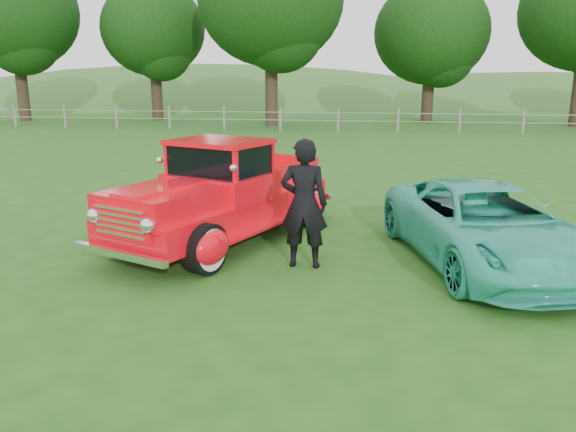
# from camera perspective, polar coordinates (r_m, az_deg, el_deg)

# --- Properties ---
(ground) EXTENTS (140.00, 140.00, 0.00)m
(ground) POSITION_cam_1_polar(r_m,az_deg,el_deg) (7.75, -5.58, -7.38)
(ground) COLOR #215115
(ground) RESTS_ON ground
(distant_hills) EXTENTS (116.00, 60.00, 18.00)m
(distant_hills) POSITION_cam_1_polar(r_m,az_deg,el_deg) (67.11, 3.59, 7.84)
(distant_hills) COLOR #3A6926
(distant_hills) RESTS_ON ground
(fence_line) EXTENTS (48.00, 0.12, 1.20)m
(fence_line) POSITION_cam_1_polar(r_m,az_deg,el_deg) (29.12, 5.13, 9.73)
(fence_line) COLOR gray
(fence_line) RESTS_ON ground
(tree_far_west) EXTENTS (7.60, 7.60, 9.93)m
(tree_far_west) POSITION_cam_1_polar(r_m,az_deg,el_deg) (39.71, -26.10, 18.09)
(tree_far_west) COLOR #2F2317
(tree_far_west) RESTS_ON ground
(tree_mid_west) EXTENTS (6.40, 6.40, 8.46)m
(tree_mid_west) POSITION_cam_1_polar(r_m,az_deg,el_deg) (37.71, -13.53, 17.94)
(tree_mid_west) COLOR #2F2317
(tree_mid_west) RESTS_ON ground
(tree_near_west) EXTENTS (8.00, 8.00, 10.42)m
(tree_near_west) POSITION_cam_1_polar(r_m,az_deg,el_deg) (32.74, -1.76, 21.13)
(tree_near_west) COLOR #2F2317
(tree_near_west) RESTS_ON ground
(tree_near_east) EXTENTS (6.80, 6.80, 8.33)m
(tree_near_east) POSITION_cam_1_polar(r_m,az_deg,el_deg) (36.20, 14.37, 17.58)
(tree_near_east) COLOR #2F2317
(tree_near_east) RESTS_ON ground
(red_pickup) EXTENTS (3.55, 5.27, 1.78)m
(red_pickup) POSITION_cam_1_polar(r_m,az_deg,el_deg) (9.78, -6.59, 2.04)
(red_pickup) COLOR black
(red_pickup) RESTS_ON ground
(teal_sedan) EXTENTS (3.14, 4.82, 1.23)m
(teal_sedan) POSITION_cam_1_polar(r_m,az_deg,el_deg) (9.02, 19.35, -0.90)
(teal_sedan) COLOR #2DB79A
(teal_sedan) RESTS_ON ground
(man) EXTENTS (0.72, 0.47, 1.95)m
(man) POSITION_cam_1_polar(r_m,az_deg,el_deg) (8.33, 1.64, 1.25)
(man) COLOR black
(man) RESTS_ON ground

